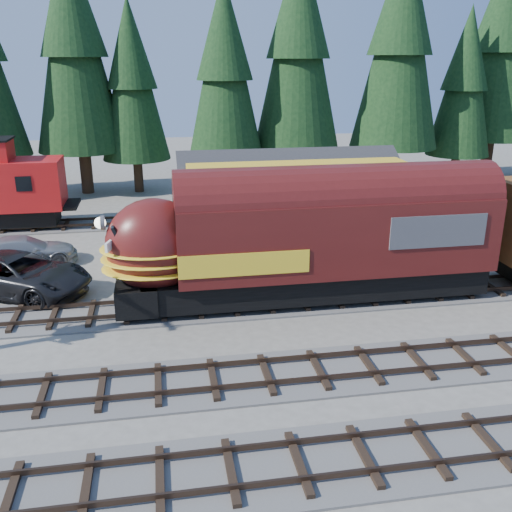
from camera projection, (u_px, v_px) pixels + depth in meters
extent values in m
plane|color=#6B665B|center=(365.00, 340.00, 21.70)|extent=(120.00, 120.00, 0.00)
cube|color=#4C4947|center=(121.00, 223.00, 36.83)|extent=(32.00, 3.20, 0.08)
cube|color=#38281E|center=(120.00, 223.00, 36.09)|extent=(32.00, 0.08, 0.16)
cube|color=#38281E|center=(121.00, 217.00, 37.43)|extent=(32.00, 0.08, 0.16)
cube|color=gold|center=(300.00, 223.00, 30.91)|extent=(12.00, 6.00, 3.40)
cube|color=yellow|center=(301.00, 179.00, 30.11)|extent=(11.88, 3.30, 1.44)
cube|color=white|center=(189.00, 224.00, 28.85)|extent=(0.06, 2.40, 0.60)
cone|color=black|center=(74.00, 45.00, 41.75)|extent=(6.74, 6.74, 15.36)
cone|color=black|center=(132.00, 80.00, 42.97)|extent=(5.25, 5.25, 11.96)
cone|color=black|center=(225.00, 70.00, 41.15)|extent=(5.70, 5.70, 12.99)
cone|color=black|center=(298.00, 47.00, 42.48)|extent=(6.67, 6.67, 15.19)
cone|color=black|center=(400.00, 43.00, 43.09)|extent=(6.83, 6.83, 15.56)
cone|color=black|center=(465.00, 82.00, 45.41)|extent=(5.09, 5.09, 11.59)
cone|color=black|center=(502.00, 42.00, 47.26)|extent=(6.97, 6.97, 15.88)
cube|color=black|center=(315.00, 281.00, 24.98)|extent=(14.95, 2.67, 1.15)
cube|color=#4E1412|center=(336.00, 233.00, 24.41)|extent=(13.64, 3.15, 3.15)
ellipsoid|color=#4E1412|center=(155.00, 245.00, 23.21)|extent=(3.99, 3.08, 3.88)
cube|color=#38383A|center=(421.00, 221.00, 24.91)|extent=(4.20, 3.21, 1.36)
sphere|color=white|center=(100.00, 223.00, 22.53)|extent=(0.46, 0.46, 0.46)
imported|color=black|center=(19.00, 274.00, 25.72)|extent=(7.33, 5.76, 1.85)
imported|color=#979A9F|center=(23.00, 251.00, 29.24)|extent=(5.63, 3.21, 1.54)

